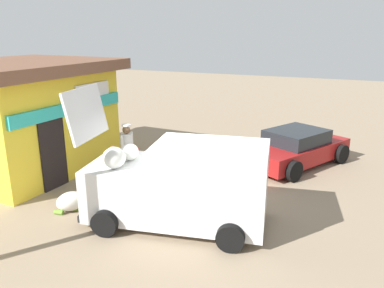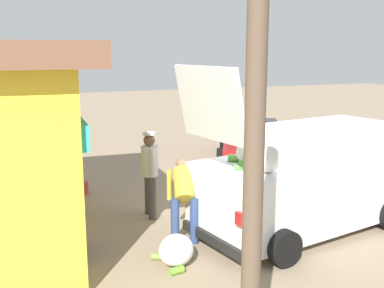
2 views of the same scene
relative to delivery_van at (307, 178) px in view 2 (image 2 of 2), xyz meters
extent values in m
plane|color=gray|center=(1.02, 0.44, -0.99)|extent=(60.00, 60.00, 0.00)
cube|color=#2DB7B2|center=(1.28, 4.16, 1.21)|extent=(4.37, 0.32, 0.36)
cube|color=black|center=(0.45, 4.23, 0.01)|extent=(0.90, 0.10, 2.00)
cube|color=white|center=(2.29, 4.13, 1.53)|extent=(1.50, 0.13, 0.60)
cube|color=white|center=(-0.01, 0.10, -0.20)|extent=(2.57, 4.38, 1.24)
cube|color=white|center=(0.13, -0.66, 0.69)|extent=(2.21, 2.83, 0.55)
cube|color=black|center=(0.36, -1.87, 0.66)|extent=(1.55, 0.37, 0.42)
cube|color=white|center=(-0.42, 2.23, 1.56)|extent=(1.68, 0.60, 1.19)
ellipsoid|color=silver|center=(-0.60, 1.40, 0.65)|extent=(0.55, 0.46, 0.46)
ellipsoid|color=silver|center=(-0.67, 1.32, 0.65)|extent=(0.55, 0.46, 0.46)
ellipsoid|color=silver|center=(-0.06, 1.32, 0.62)|extent=(0.48, 0.40, 0.40)
cylinder|color=#60B23D|center=(0.17, 1.44, 0.48)|extent=(0.26, 0.32, 0.13)
cylinder|color=#56A444|center=(-0.41, 1.62, 0.47)|extent=(0.22, 0.28, 0.10)
cylinder|color=#5C9538|center=(-0.38, 1.51, 0.49)|extent=(0.24, 0.31, 0.16)
cube|color=black|center=(-0.40, 2.16, -0.74)|extent=(1.73, 0.40, 0.16)
cube|color=red|center=(-1.11, 2.03, -0.14)|extent=(0.15, 0.09, 0.20)
cube|color=red|center=(0.30, 2.30, -0.14)|extent=(0.15, 0.09, 0.20)
cylinder|color=black|center=(1.22, -1.08, -0.69)|extent=(0.33, 0.63, 0.60)
cylinder|color=black|center=(-1.24, 1.29, -0.69)|extent=(0.33, 0.63, 0.60)
cylinder|color=black|center=(0.70, 1.66, -0.69)|extent=(0.33, 0.63, 0.60)
cube|color=maroon|center=(5.29, -1.80, -0.53)|extent=(4.27, 3.34, 0.57)
cube|color=#1E2328|center=(5.29, -1.80, -0.01)|extent=(2.37, 2.21, 0.46)
cylinder|color=black|center=(6.04, -3.24, -0.66)|extent=(0.68, 0.50, 0.65)
cylinder|color=black|center=(6.90, -1.58, -0.66)|extent=(0.68, 0.50, 0.65)
cylinder|color=black|center=(3.68, -2.01, -0.66)|extent=(0.68, 0.50, 0.65)
cylinder|color=black|center=(4.54, -0.36, -0.66)|extent=(0.68, 0.50, 0.65)
cylinder|color=#4C4C51|center=(1.90, 2.57, -0.56)|extent=(0.15, 0.15, 0.87)
cylinder|color=#4C4C51|center=(1.56, 2.59, -0.56)|extent=(0.15, 0.15, 0.87)
cylinder|color=silver|center=(1.73, 2.58, 0.18)|extent=(0.36, 0.36, 0.61)
sphere|color=brown|center=(1.73, 2.58, 0.61)|extent=(0.23, 0.23, 0.23)
cylinder|color=silver|center=(1.73, 2.58, 0.75)|extent=(0.26, 0.26, 0.05)
cylinder|color=silver|center=(1.97, 2.57, 0.20)|extent=(0.09, 0.09, 0.58)
cylinder|color=silver|center=(1.49, 2.59, 0.20)|extent=(0.09, 0.09, 0.58)
cylinder|color=navy|center=(0.21, 2.60, -0.58)|extent=(0.15, 0.15, 0.83)
cylinder|color=navy|center=(0.11, 2.27, -0.58)|extent=(0.15, 0.15, 0.83)
cylinder|color=gold|center=(0.35, 2.38, 0.05)|extent=(0.72, 0.50, 0.66)
sphere|color=#8C6647|center=(0.62, 2.30, 0.34)|extent=(0.22, 0.22, 0.22)
cylinder|color=gold|center=(0.61, 2.56, -0.02)|extent=(0.09, 0.09, 0.56)
cylinder|color=gold|center=(0.48, 2.09, -0.02)|extent=(0.09, 0.09, 0.56)
ellipsoid|color=silver|center=(-0.54, 2.85, -0.75)|extent=(0.90, 0.83, 0.47)
cylinder|color=olive|center=(-0.31, 3.05, -0.93)|extent=(0.24, 0.31, 0.12)
cylinder|color=olive|center=(-0.51, 2.68, -0.93)|extent=(0.30, 0.28, 0.12)
cylinder|color=#6AAD30|center=(-0.87, 2.96, -0.93)|extent=(0.15, 0.24, 0.11)
cylinder|color=#6D9B3F|center=(-0.28, 2.77, -0.93)|extent=(0.14, 0.31, 0.11)
cylinder|color=#5BA838|center=(-0.46, 2.70, -0.91)|extent=(0.27, 0.36, 0.16)
cylinder|color=#BF3F33|center=(3.82, 3.64, -0.83)|extent=(0.28, 0.28, 0.31)
cylinder|color=brown|center=(-3.30, 3.06, 1.08)|extent=(0.20, 0.20, 4.15)
camera|label=1|loc=(-7.43, -3.52, 3.41)|focal=35.72mm
camera|label=2|loc=(-7.13, 5.25, 2.39)|focal=43.89mm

